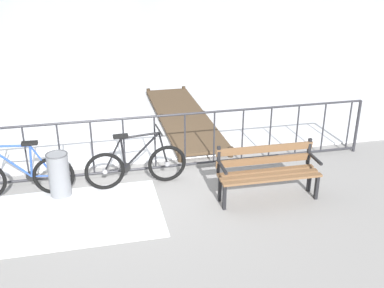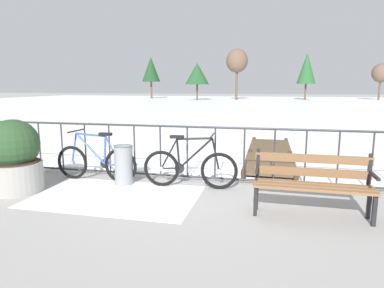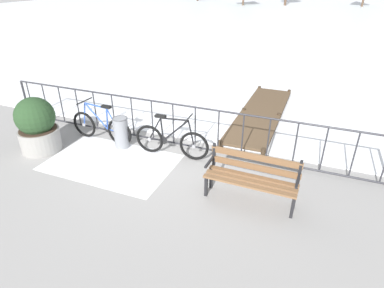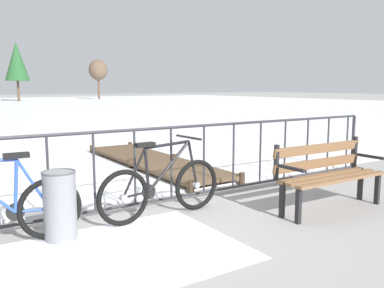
{
  "view_description": "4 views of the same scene",
  "coord_description": "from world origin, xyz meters",
  "px_view_note": "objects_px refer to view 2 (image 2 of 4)",
  "views": [
    {
      "loc": [
        -0.47,
        -7.27,
        3.65
      ],
      "look_at": [
        1.08,
        -0.54,
        0.71
      ],
      "focal_mm": 42.29,
      "sensor_mm": 36.0,
      "label": 1
    },
    {
      "loc": [
        1.51,
        -6.12,
        1.8
      ],
      "look_at": [
        0.08,
        0.05,
        0.71
      ],
      "focal_mm": 31.38,
      "sensor_mm": 36.0,
      "label": 2
    },
    {
      "loc": [
        2.93,
        -6.03,
        3.59
      ],
      "look_at": [
        0.8,
        -0.83,
        0.61
      ],
      "focal_mm": 30.06,
      "sensor_mm": 36.0,
      "label": 3
    },
    {
      "loc": [
        -2.18,
        -4.69,
        1.6
      ],
      "look_at": [
        1.0,
        0.18,
        0.77
      ],
      "focal_mm": 38.01,
      "sensor_mm": 36.0,
      "label": 4
    }
  ],
  "objects_px": {
    "bicycle_near_railing": "(96,162)",
    "trash_bin": "(124,164)",
    "park_bench": "(312,180)",
    "planter_with_shrub": "(15,157)",
    "bicycle_second": "(190,168)"
  },
  "relations": [
    {
      "from": "bicycle_near_railing",
      "to": "trash_bin",
      "type": "height_order",
      "value": "bicycle_near_railing"
    },
    {
      "from": "park_bench",
      "to": "trash_bin",
      "type": "height_order",
      "value": "park_bench"
    },
    {
      "from": "planter_with_shrub",
      "to": "trash_bin",
      "type": "xyz_separation_m",
      "value": [
        1.64,
        0.82,
        -0.23
      ]
    },
    {
      "from": "bicycle_near_railing",
      "to": "bicycle_second",
      "type": "xyz_separation_m",
      "value": [
        1.85,
        -0.02,
        0.0
      ]
    },
    {
      "from": "bicycle_second",
      "to": "trash_bin",
      "type": "distance_m",
      "value": 1.25
    },
    {
      "from": "trash_bin",
      "to": "planter_with_shrub",
      "type": "bearing_deg",
      "value": -153.46
    },
    {
      "from": "bicycle_second",
      "to": "park_bench",
      "type": "xyz_separation_m",
      "value": [
        1.98,
        -0.87,
        0.14
      ]
    },
    {
      "from": "park_bench",
      "to": "planter_with_shrub",
      "type": "xyz_separation_m",
      "value": [
        -4.86,
        -0.01,
        0.09
      ]
    },
    {
      "from": "bicycle_near_railing",
      "to": "park_bench",
      "type": "distance_m",
      "value": 3.93
    },
    {
      "from": "park_bench",
      "to": "planter_with_shrub",
      "type": "height_order",
      "value": "planter_with_shrub"
    },
    {
      "from": "planter_with_shrub",
      "to": "trash_bin",
      "type": "bearing_deg",
      "value": 26.54
    },
    {
      "from": "park_bench",
      "to": "bicycle_near_railing",
      "type": "bearing_deg",
      "value": 166.89
    },
    {
      "from": "park_bench",
      "to": "bicycle_second",
      "type": "bearing_deg",
      "value": 156.29
    },
    {
      "from": "bicycle_second",
      "to": "planter_with_shrub",
      "type": "bearing_deg",
      "value": -163.13
    },
    {
      "from": "bicycle_near_railing",
      "to": "park_bench",
      "type": "relative_size",
      "value": 1.06
    }
  ]
}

